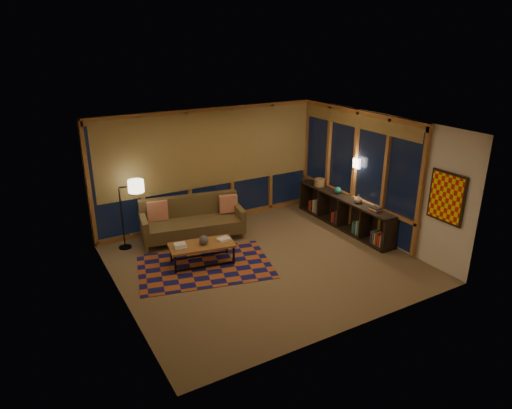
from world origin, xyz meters
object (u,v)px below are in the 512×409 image
coffee_table (202,254)px  floor_lamp (122,215)px  sofa (193,220)px  bookshelf (344,212)px

coffee_table → floor_lamp: (-1.13, 1.45, 0.53)m
sofa → coffee_table: bearing=-93.5°
floor_lamp → bookshelf: 4.92m
sofa → bookshelf: 3.46m
floor_lamp → bookshelf: bearing=-0.6°
bookshelf → floor_lamp: bearing=163.1°
sofa → bookshelf: size_ratio=0.73×
bookshelf → coffee_table: bearing=-179.5°
coffee_table → floor_lamp: size_ratio=0.85×
floor_lamp → bookshelf: floor_lamp is taller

